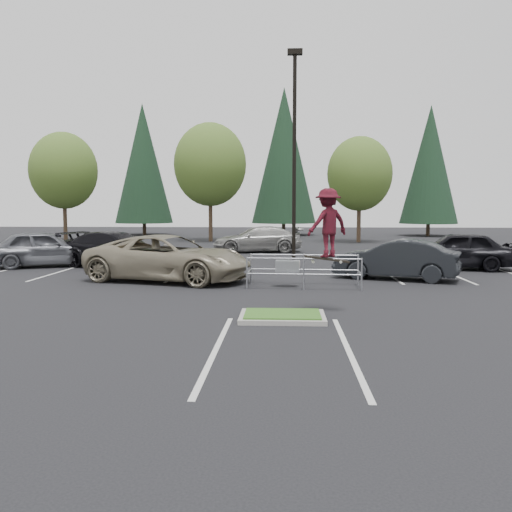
{
  "coord_description": "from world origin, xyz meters",
  "views": [
    {
      "loc": [
        0.03,
        -13.81,
        2.93
      ],
      "look_at": [
        -0.76,
        1.5,
        1.5
      ],
      "focal_mm": 38.0,
      "sensor_mm": 36.0,
      "label": 1
    }
  ],
  "objects_px": {
    "car_r_charc": "(396,259)",
    "car_r_black": "(457,250)",
    "car_l_black": "(115,249)",
    "car_far_silver": "(258,239)",
    "decid_c": "(359,176)",
    "light_pole": "(294,171)",
    "car_l_grey": "(43,248)",
    "conif_b": "(284,156)",
    "decid_a": "(64,173)",
    "cart_corral": "(291,267)",
    "conif_c": "(430,165)",
    "decid_b": "(210,167)",
    "car_l_tan": "(168,258)",
    "conif_a": "(143,164)",
    "skateboarder": "(327,223)"
  },
  "relations": [
    {
      "from": "decid_a",
      "to": "car_l_black",
      "type": "distance_m",
      "value": 21.59
    },
    {
      "from": "car_l_black",
      "to": "car_far_silver",
      "type": "relative_size",
      "value": 1.04
    },
    {
      "from": "decid_b",
      "to": "car_far_silver",
      "type": "distance_m",
      "value": 12.39
    },
    {
      "from": "decid_c",
      "to": "skateboarder",
      "type": "relative_size",
      "value": 4.13
    },
    {
      "from": "light_pole",
      "to": "car_r_black",
      "type": "bearing_deg",
      "value": -3.81
    },
    {
      "from": "decid_c",
      "to": "car_l_black",
      "type": "height_order",
      "value": "decid_c"
    },
    {
      "from": "skateboarder",
      "to": "car_l_grey",
      "type": "distance_m",
      "value": 16.57
    },
    {
      "from": "conif_c",
      "to": "car_l_tan",
      "type": "bearing_deg",
      "value": -119.65
    },
    {
      "from": "conif_c",
      "to": "skateboarder",
      "type": "distance_m",
      "value": 40.81
    },
    {
      "from": "car_far_silver",
      "to": "conif_a",
      "type": "bearing_deg",
      "value": -157.38
    },
    {
      "from": "conif_c",
      "to": "car_l_grey",
      "type": "bearing_deg",
      "value": -132.35
    },
    {
      "from": "cart_corral",
      "to": "car_far_silver",
      "type": "bearing_deg",
      "value": 100.09
    },
    {
      "from": "decid_a",
      "to": "cart_corral",
      "type": "height_order",
      "value": "decid_a"
    },
    {
      "from": "car_l_tan",
      "to": "car_r_charc",
      "type": "height_order",
      "value": "car_l_tan"
    },
    {
      "from": "conif_c",
      "to": "skateboarder",
      "type": "height_order",
      "value": "conif_c"
    },
    {
      "from": "car_l_grey",
      "to": "car_r_charc",
      "type": "height_order",
      "value": "car_l_grey"
    },
    {
      "from": "skateboarder",
      "to": "car_far_silver",
      "type": "xyz_separation_m",
      "value": [
        -2.79,
        19.21,
        -1.64
      ]
    },
    {
      "from": "car_l_tan",
      "to": "car_l_black",
      "type": "bearing_deg",
      "value": 53.79
    },
    {
      "from": "car_r_black",
      "to": "car_far_silver",
      "type": "distance_m",
      "value": 12.96
    },
    {
      "from": "car_l_black",
      "to": "decid_c",
      "type": "bearing_deg",
      "value": -15.71
    },
    {
      "from": "decid_b",
      "to": "car_far_silver",
      "type": "xyz_separation_m",
      "value": [
        4.42,
        -10.33,
        -5.23
      ]
    },
    {
      "from": "conif_b",
      "to": "conif_c",
      "type": "height_order",
      "value": "conif_b"
    },
    {
      "from": "cart_corral",
      "to": "conif_b",
      "type": "bearing_deg",
      "value": 93.18
    },
    {
      "from": "decid_b",
      "to": "car_l_grey",
      "type": "xyz_separation_m",
      "value": [
        -5.51,
        -19.03,
        -5.16
      ]
    },
    {
      "from": "decid_c",
      "to": "car_l_grey",
      "type": "xyz_separation_m",
      "value": [
        -17.51,
        -18.33,
        -4.37
      ]
    },
    {
      "from": "decid_b",
      "to": "car_l_grey",
      "type": "bearing_deg",
      "value": -106.15
    },
    {
      "from": "skateboarder",
      "to": "conif_a",
      "type": "bearing_deg",
      "value": -99.12
    },
    {
      "from": "skateboarder",
      "to": "car_r_charc",
      "type": "relative_size",
      "value": 0.42
    },
    {
      "from": "decid_a",
      "to": "car_r_charc",
      "type": "height_order",
      "value": "decid_a"
    },
    {
      "from": "decid_a",
      "to": "cart_corral",
      "type": "distance_m",
      "value": 30.88
    },
    {
      "from": "light_pole",
      "to": "car_l_black",
      "type": "xyz_separation_m",
      "value": [
        -8.5,
        -0.5,
        -3.71
      ]
    },
    {
      "from": "conif_b",
      "to": "car_r_charc",
      "type": "bearing_deg",
      "value": -82.15
    },
    {
      "from": "car_far_silver",
      "to": "conif_b",
      "type": "bearing_deg",
      "value": 166.05
    },
    {
      "from": "conif_c",
      "to": "cart_corral",
      "type": "relative_size",
      "value": 3.05
    },
    {
      "from": "skateboarder",
      "to": "car_l_tan",
      "type": "bearing_deg",
      "value": -76.89
    },
    {
      "from": "conif_c",
      "to": "car_l_black",
      "type": "bearing_deg",
      "value": -128.16
    },
    {
      "from": "conif_b",
      "to": "cart_corral",
      "type": "xyz_separation_m",
      "value": [
        0.3,
        -34.85,
        -7.13
      ]
    },
    {
      "from": "light_pole",
      "to": "skateboarder",
      "type": "relative_size",
      "value": 4.99
    },
    {
      "from": "car_r_charc",
      "to": "car_r_black",
      "type": "distance_m",
      "value": 5.04
    },
    {
      "from": "decid_c",
      "to": "car_l_tan",
      "type": "xyz_separation_m",
      "value": [
        -10.49,
        -22.83,
        -4.36
      ]
    },
    {
      "from": "car_l_black",
      "to": "car_far_silver",
      "type": "height_order",
      "value": "car_l_black"
    },
    {
      "from": "car_r_charc",
      "to": "car_r_black",
      "type": "xyz_separation_m",
      "value": [
        3.5,
        3.62,
        0.08
      ]
    },
    {
      "from": "conif_b",
      "to": "car_far_silver",
      "type": "bearing_deg",
      "value": -94.49
    },
    {
      "from": "cart_corral",
      "to": "car_r_black",
      "type": "relative_size",
      "value": 0.8
    },
    {
      "from": "car_l_black",
      "to": "car_r_charc",
      "type": "height_order",
      "value": "car_l_black"
    },
    {
      "from": "car_l_grey",
      "to": "car_r_charc",
      "type": "relative_size",
      "value": 1.07
    },
    {
      "from": "decid_c",
      "to": "light_pole",
      "type": "bearing_deg",
      "value": -107.11
    },
    {
      "from": "light_pole",
      "to": "conif_a",
      "type": "bearing_deg",
      "value": 117.38
    },
    {
      "from": "decid_a",
      "to": "conif_b",
      "type": "bearing_deg",
      "value": 30.17
    },
    {
      "from": "decid_c",
      "to": "car_r_black",
      "type": "xyz_separation_m",
      "value": [
        2.01,
        -18.33,
        -4.38
      ]
    }
  ]
}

